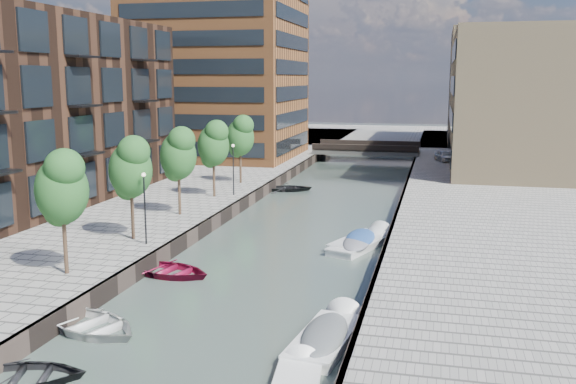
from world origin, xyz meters
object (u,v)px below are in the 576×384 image
(motorboat_3, at_px, (364,240))
(car, at_px, (444,156))
(tree_3, at_px, (130,166))
(motorboat_1, at_px, (329,335))
(tree_2, at_px, (61,186))
(motorboat_4, at_px, (360,245))
(sloop_4, at_px, (288,191))
(bridge, at_px, (367,150))
(sloop_3, at_px, (91,331))
(tree_5, at_px, (213,143))
(sloop_1, at_px, (24,382))
(sloop_2, at_px, (170,275))
(tree_6, at_px, (240,135))
(tree_4, at_px, (178,153))

(motorboat_3, xyz_separation_m, car, (5.00, 35.07, 1.39))
(tree_3, relative_size, motorboat_1, 1.05)
(motorboat_1, relative_size, motorboat_3, 0.95)
(tree_2, bearing_deg, motorboat_4, 42.26)
(sloop_4, bearing_deg, motorboat_3, -167.38)
(bridge, height_order, tree_3, tree_3)
(sloop_3, distance_m, motorboat_1, 9.86)
(tree_3, xyz_separation_m, car, (17.96, 40.78, -3.69))
(tree_5, distance_m, motorboat_4, 16.67)
(tree_2, relative_size, sloop_4, 1.32)
(bridge, xyz_separation_m, motorboat_3, (4.46, -41.30, -1.16))
(sloop_1, height_order, motorboat_3, motorboat_3)
(tree_2, relative_size, tree_5, 1.00)
(tree_5, relative_size, motorboat_4, 1.09)
(bridge, distance_m, tree_2, 54.81)
(bridge, height_order, motorboat_1, bridge)
(bridge, height_order, sloop_2, bridge)
(tree_6, relative_size, motorboat_3, 1.00)
(tree_2, distance_m, sloop_4, 31.15)
(tree_4, bearing_deg, motorboat_3, -5.71)
(tree_2, relative_size, sloop_2, 1.25)
(sloop_4, height_order, motorboat_1, motorboat_1)
(car, bearing_deg, tree_4, -137.66)
(motorboat_3, distance_m, motorboat_4, 1.03)
(sloop_1, bearing_deg, car, -31.85)
(motorboat_1, distance_m, motorboat_3, 15.45)
(tree_6, height_order, motorboat_3, tree_6)
(tree_2, xyz_separation_m, motorboat_3, (12.96, 12.70, -5.08))
(sloop_4, xyz_separation_m, car, (14.16, 17.32, 1.62))
(motorboat_3, distance_m, car, 35.46)
(sloop_1, xyz_separation_m, sloop_4, (0.10, 39.10, 0.00))
(sloop_3, bearing_deg, tree_4, 33.55)
(tree_2, height_order, sloop_4, tree_2)
(tree_5, xyz_separation_m, motorboat_3, (12.96, -8.30, -5.08))
(sloop_3, bearing_deg, motorboat_4, -8.19)
(sloop_1, relative_size, sloop_4, 0.95)
(sloop_2, xyz_separation_m, car, (14.31, 43.95, 1.62))
(tree_3, distance_m, car, 44.71)
(tree_3, height_order, car, tree_3)
(tree_2, distance_m, car, 51.18)
(sloop_2, xyz_separation_m, motorboat_3, (9.31, 8.88, 0.23))
(tree_2, relative_size, motorboat_4, 1.09)
(sloop_2, height_order, car, car)
(tree_3, bearing_deg, tree_5, 90.00)
(tree_2, bearing_deg, sloop_3, -48.55)
(sloop_1, relative_size, motorboat_4, 0.78)
(bridge, xyz_separation_m, tree_3, (-8.50, -47.00, 3.92))
(tree_5, height_order, motorboat_1, tree_5)
(tree_5, distance_m, car, 32.45)
(tree_2, height_order, sloop_2, tree_2)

